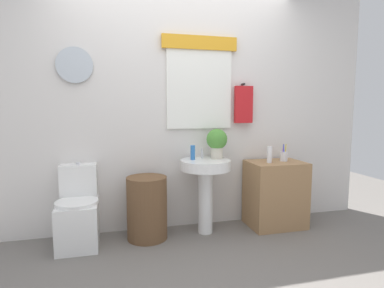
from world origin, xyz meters
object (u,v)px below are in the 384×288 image
at_px(potted_plant, 217,141).
at_px(laundry_hamper, 147,208).
at_px(soap_bottle, 193,153).
at_px(toothbrush_cup, 284,156).
at_px(wooden_cabinet, 275,194).
at_px(pedestal_sink, 205,178).
at_px(toilet, 79,214).
at_px(lotion_bottle, 269,155).

bearing_deg(potted_plant, laundry_hamper, -175.34).
distance_m(soap_bottle, toothbrush_cup, 1.02).
relative_size(laundry_hamper, potted_plant, 1.99).
distance_m(wooden_cabinet, toothbrush_cup, 0.42).
distance_m(pedestal_sink, toothbrush_cup, 0.92).
height_order(toilet, toothbrush_cup, toothbrush_cup).
xyz_separation_m(laundry_hamper, potted_plant, (0.74, 0.06, 0.63)).
height_order(toilet, lotion_bottle, lotion_bottle).
xyz_separation_m(potted_plant, lotion_bottle, (0.55, -0.10, -0.15)).
bearing_deg(toothbrush_cup, laundry_hamper, -179.23).
distance_m(lotion_bottle, toothbrush_cup, 0.22).
xyz_separation_m(soap_bottle, lotion_bottle, (0.81, -0.09, -0.04)).
height_order(pedestal_sink, toothbrush_cup, toothbrush_cup).
bearing_deg(lotion_bottle, potted_plant, 169.71).
relative_size(pedestal_sink, wooden_cabinet, 1.07).
bearing_deg(laundry_hamper, pedestal_sink, 0.00).
bearing_deg(soap_bottle, laundry_hamper, -174.01).
bearing_deg(soap_bottle, potted_plant, 2.20).
xyz_separation_m(laundry_hamper, lotion_bottle, (1.29, -0.04, 0.49)).
distance_m(pedestal_sink, potted_plant, 0.40).
bearing_deg(lotion_bottle, laundry_hamper, 178.22).
xyz_separation_m(toilet, pedestal_sink, (1.24, -0.03, 0.28)).
relative_size(wooden_cabinet, toothbrush_cup, 3.82).
bearing_deg(toilet, pedestal_sink, -1.47).
relative_size(toilet, laundry_hamper, 1.23).
relative_size(laundry_hamper, soap_bottle, 4.18).
distance_m(toilet, soap_bottle, 1.24).
distance_m(toilet, laundry_hamper, 0.64).
bearing_deg(laundry_hamper, wooden_cabinet, 0.00).
distance_m(laundry_hamper, potted_plant, 0.97).
height_order(soap_bottle, lotion_bottle, soap_bottle).
relative_size(pedestal_sink, potted_plant, 2.45).
relative_size(lotion_bottle, toothbrush_cup, 0.94).
height_order(laundry_hamper, lotion_bottle, lotion_bottle).
bearing_deg(laundry_hamper, lotion_bottle, -1.78).
distance_m(soap_bottle, potted_plant, 0.28).
relative_size(laundry_hamper, toothbrush_cup, 3.33).
distance_m(toilet, toothbrush_cup, 2.18).
distance_m(laundry_hamper, lotion_bottle, 1.38).
bearing_deg(lotion_bottle, toothbrush_cup, 16.33).
bearing_deg(lotion_bottle, wooden_cabinet, 21.32).
height_order(toilet, wooden_cabinet, toilet).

